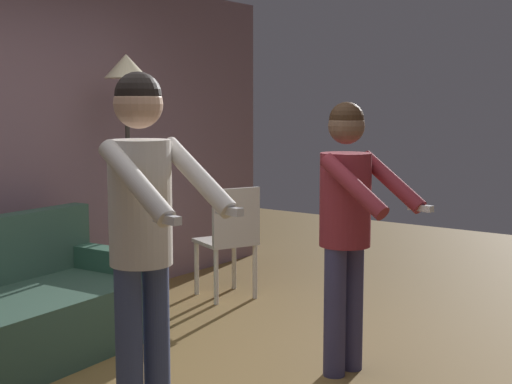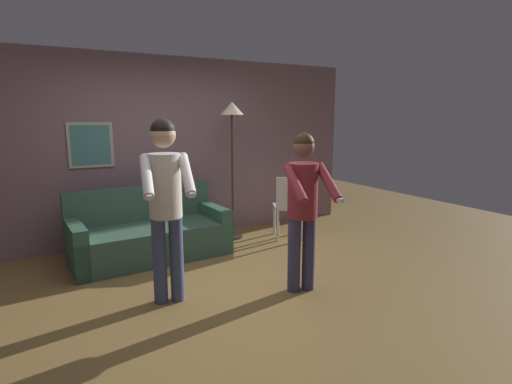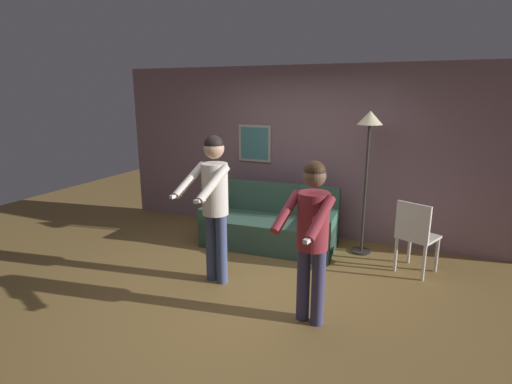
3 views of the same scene
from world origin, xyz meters
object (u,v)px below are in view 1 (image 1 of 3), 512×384
Objects in this scene: couch at (6,320)px; torchiere_lamp at (127,98)px; person_standing_right at (347,214)px; dining_chair_distant at (230,236)px; person_standing_left at (143,218)px.

torchiere_lamp is at bearing 10.87° from couch.
person_standing_right reaches higher than dining_chair_distant.
torchiere_lamp is at bearing 84.79° from person_standing_right.
person_standing_left is 1.88× the size of dining_chair_distant.
torchiere_lamp is (1.29, 0.25, 1.37)m from couch.
person_standing_left is at bearing 162.53° from person_standing_right.
couch is 1.11× the size of person_standing_left.
torchiere_lamp is 2.24m from person_standing_left.
person_standing_left is 1.09× the size of person_standing_right.
dining_chair_distant is (0.88, 1.56, -0.43)m from person_standing_right.
person_standing_right is at bearing -95.21° from torchiere_lamp.
couch is 2.01m from dining_chair_distant.
person_standing_left is 2.50m from dining_chair_distant.
dining_chair_distant is at bearing -5.67° from couch.
person_standing_left is (-0.16, -1.36, 0.79)m from couch.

